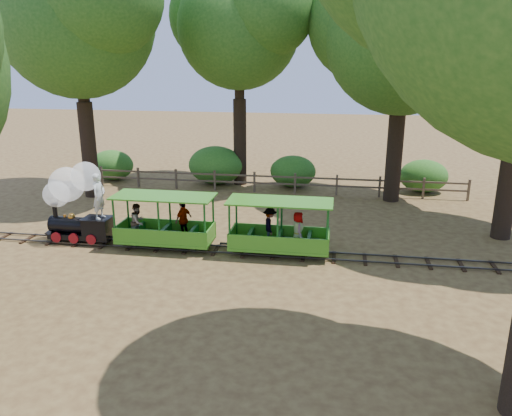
% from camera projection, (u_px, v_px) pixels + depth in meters
% --- Properties ---
extents(ground, '(90.00, 90.00, 0.00)m').
position_uv_depth(ground, '(244.00, 253.00, 16.89)').
color(ground, olive).
rests_on(ground, ground).
extents(track, '(22.00, 1.00, 0.10)m').
position_uv_depth(track, '(244.00, 251.00, 16.87)').
color(track, '#3F3D3A').
rests_on(track, ground).
extents(locomotive, '(2.59, 1.22, 2.97)m').
position_uv_depth(locomotive, '(74.00, 197.00, 17.42)').
color(locomotive, black).
rests_on(locomotive, ground).
extents(carriage_front, '(3.43, 1.40, 1.78)m').
position_uv_depth(carriage_front, '(163.00, 226.00, 17.07)').
color(carriage_front, '#3D911F').
rests_on(carriage_front, track).
extents(carriage_rear, '(3.43, 1.40, 1.78)m').
position_uv_depth(carriage_rear, '(280.00, 232.00, 16.50)').
color(carriage_rear, '#3D911F').
rests_on(carriage_rear, track).
extents(oak_nw, '(8.55, 7.53, 11.38)m').
position_uv_depth(oak_nw, '(76.00, 10.00, 21.58)').
color(oak_nw, '#2D2116').
rests_on(oak_nw, ground).
extents(oak_nc, '(7.43, 6.54, 10.72)m').
position_uv_depth(oak_nc, '(239.00, 21.00, 23.95)').
color(oak_nc, '#2D2116').
rests_on(oak_nc, ground).
extents(oak_ne, '(8.32, 7.32, 10.55)m').
position_uv_depth(oak_ne, '(404.00, 28.00, 21.04)').
color(oak_ne, '#2D2116').
rests_on(oak_ne, ground).
extents(fence, '(18.10, 0.10, 1.00)m').
position_uv_depth(fence, '(275.00, 181.00, 24.28)').
color(fence, brown).
rests_on(fence, ground).
extents(shrub_west, '(2.32, 1.79, 1.61)m').
position_uv_depth(shrub_west, '(112.00, 165.00, 26.85)').
color(shrub_west, '#2D6B1E').
rests_on(shrub_west, ground).
extents(shrub_mid_w, '(2.86, 2.20, 1.98)m').
position_uv_depth(shrub_mid_w, '(216.00, 165.00, 25.90)').
color(shrub_mid_w, '#2D6B1E').
rests_on(shrub_mid_w, ground).
extents(shrub_mid_e, '(2.33, 1.79, 1.61)m').
position_uv_depth(shrub_mid_e, '(293.00, 171.00, 25.33)').
color(shrub_mid_e, '#2D6B1E').
rests_on(shrub_mid_e, ground).
extents(shrub_east, '(2.32, 1.78, 1.61)m').
position_uv_depth(shrub_east, '(424.00, 176.00, 24.33)').
color(shrub_east, '#2D6B1E').
rests_on(shrub_east, ground).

